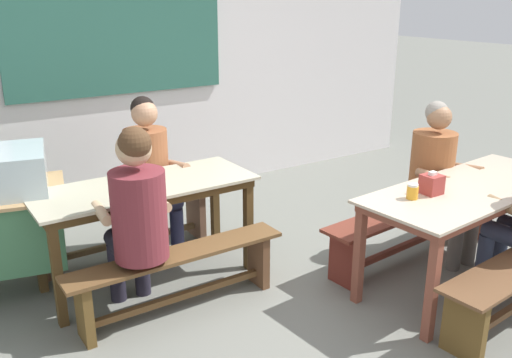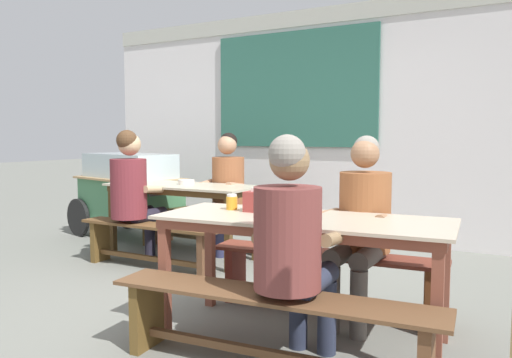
{
  "view_description": "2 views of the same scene",
  "coord_description": "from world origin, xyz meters",
  "px_view_note": "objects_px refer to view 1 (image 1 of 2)",
  "views": [
    {
      "loc": [
        -2.37,
        -2.54,
        2.07
      ],
      "look_at": [
        -0.34,
        0.55,
        0.82
      ],
      "focal_mm": 38.65,
      "sensor_mm": 36.0,
      "label": 1
    },
    {
      "loc": [
        2.19,
        -3.12,
        1.27
      ],
      "look_at": [
        0.13,
        0.6,
        0.9
      ],
      "focal_mm": 35.36,
      "sensor_mm": 36.0,
      "label": 2
    }
  ],
  "objects_px": {
    "person_left_back_turned": "(137,214)",
    "person_right_near_table": "(438,171)",
    "dining_table_far": "(145,195)",
    "person_center_facing": "(149,166)",
    "soup_bowl": "(147,179)",
    "dining_table_near": "(470,196)",
    "bench_far_back": "(123,221)",
    "bench_near_back": "(406,225)",
    "bench_far_front": "(179,272)",
    "tissue_box": "(432,184)",
    "condiment_jar": "(412,191)"
  },
  "relations": [
    {
      "from": "person_right_near_table",
      "to": "tissue_box",
      "type": "bearing_deg",
      "value": -145.08
    },
    {
      "from": "person_left_back_turned",
      "to": "tissue_box",
      "type": "xyz_separation_m",
      "value": [
        1.81,
        -0.8,
        0.09
      ]
    },
    {
      "from": "bench_far_front",
      "to": "bench_near_back",
      "type": "bearing_deg",
      "value": -8.69
    },
    {
      "from": "dining_table_far",
      "to": "bench_far_back",
      "type": "bearing_deg",
      "value": 90.3
    },
    {
      "from": "dining_table_near",
      "to": "bench_far_back",
      "type": "distance_m",
      "value": 2.71
    },
    {
      "from": "dining_table_near",
      "to": "bench_far_front",
      "type": "relative_size",
      "value": 1.21
    },
    {
      "from": "dining_table_far",
      "to": "soup_bowl",
      "type": "xyz_separation_m",
      "value": [
        0.04,
        0.02,
        0.11
      ]
    },
    {
      "from": "person_left_back_turned",
      "to": "bench_near_back",
      "type": "bearing_deg",
      "value": -9.23
    },
    {
      "from": "tissue_box",
      "to": "dining_table_near",
      "type": "bearing_deg",
      "value": -9.35
    },
    {
      "from": "person_left_back_turned",
      "to": "tissue_box",
      "type": "distance_m",
      "value": 1.99
    },
    {
      "from": "tissue_box",
      "to": "person_right_near_table",
      "type": "bearing_deg",
      "value": 34.92
    },
    {
      "from": "person_center_facing",
      "to": "bench_near_back",
      "type": "bearing_deg",
      "value": -37.64
    },
    {
      "from": "bench_far_front",
      "to": "tissue_box",
      "type": "xyz_separation_m",
      "value": [
        1.57,
        -0.75,
        0.55
      ]
    },
    {
      "from": "dining_table_far",
      "to": "dining_table_near",
      "type": "xyz_separation_m",
      "value": [
        1.94,
        -1.33,
        0.01
      ]
    },
    {
      "from": "bench_far_front",
      "to": "soup_bowl",
      "type": "bearing_deg",
      "value": 86.57
    },
    {
      "from": "person_left_back_turned",
      "to": "tissue_box",
      "type": "bearing_deg",
      "value": -23.91
    },
    {
      "from": "bench_near_back",
      "to": "person_center_facing",
      "type": "relative_size",
      "value": 1.3
    },
    {
      "from": "dining_table_near",
      "to": "person_center_facing",
      "type": "relative_size",
      "value": 1.42
    },
    {
      "from": "person_left_back_turned",
      "to": "soup_bowl",
      "type": "distance_m",
      "value": 0.56
    },
    {
      "from": "tissue_box",
      "to": "condiment_jar",
      "type": "xyz_separation_m",
      "value": [
        -0.19,
        0.0,
        -0.02
      ]
    },
    {
      "from": "person_right_near_table",
      "to": "condiment_jar",
      "type": "height_order",
      "value": "person_right_near_table"
    },
    {
      "from": "soup_bowl",
      "to": "dining_table_far",
      "type": "bearing_deg",
      "value": -144.96
    },
    {
      "from": "bench_far_back",
      "to": "dining_table_near",
      "type": "bearing_deg",
      "value": -43.57
    },
    {
      "from": "dining_table_far",
      "to": "soup_bowl",
      "type": "relative_size",
      "value": 9.4
    },
    {
      "from": "dining_table_near",
      "to": "condiment_jar",
      "type": "bearing_deg",
      "value": 173.69
    },
    {
      "from": "person_right_near_table",
      "to": "tissue_box",
      "type": "xyz_separation_m",
      "value": [
        -0.59,
        -0.41,
        0.12
      ]
    },
    {
      "from": "bench_far_back",
      "to": "soup_bowl",
      "type": "height_order",
      "value": "soup_bowl"
    },
    {
      "from": "dining_table_far",
      "to": "condiment_jar",
      "type": "bearing_deg",
      "value": -42.36
    },
    {
      "from": "person_left_back_turned",
      "to": "person_right_near_table",
      "type": "distance_m",
      "value": 2.44
    },
    {
      "from": "bench_near_back",
      "to": "tissue_box",
      "type": "relative_size",
      "value": 10.77
    },
    {
      "from": "dining_table_near",
      "to": "bench_far_back",
      "type": "bearing_deg",
      "value": 136.43
    },
    {
      "from": "bench_far_front",
      "to": "tissue_box",
      "type": "height_order",
      "value": "tissue_box"
    },
    {
      "from": "person_right_near_table",
      "to": "condiment_jar",
      "type": "xyz_separation_m",
      "value": [
        -0.78,
        -0.41,
        0.11
      ]
    },
    {
      "from": "soup_bowl",
      "to": "dining_table_near",
      "type": "bearing_deg",
      "value": -35.38
    },
    {
      "from": "person_left_back_turned",
      "to": "soup_bowl",
      "type": "height_order",
      "value": "person_left_back_turned"
    },
    {
      "from": "dining_table_far",
      "to": "bench_near_back",
      "type": "height_order",
      "value": "dining_table_far"
    },
    {
      "from": "bench_far_back",
      "to": "condiment_jar",
      "type": "height_order",
      "value": "condiment_jar"
    },
    {
      "from": "bench_far_back",
      "to": "bench_near_back",
      "type": "xyz_separation_m",
      "value": [
        1.9,
        -1.33,
        -0.0
      ]
    },
    {
      "from": "dining_table_far",
      "to": "person_left_back_turned",
      "type": "relative_size",
      "value": 1.22
    },
    {
      "from": "person_center_facing",
      "to": "condiment_jar",
      "type": "xyz_separation_m",
      "value": [
        1.15,
        -1.73,
        0.08
      ]
    },
    {
      "from": "bench_far_front",
      "to": "person_left_back_turned",
      "type": "relative_size",
      "value": 1.16
    },
    {
      "from": "bench_near_back",
      "to": "soup_bowl",
      "type": "xyz_separation_m",
      "value": [
        -1.86,
        0.83,
        0.5
      ]
    },
    {
      "from": "bench_far_back",
      "to": "bench_far_front",
      "type": "relative_size",
      "value": 1.03
    },
    {
      "from": "dining_table_far",
      "to": "person_center_facing",
      "type": "bearing_deg",
      "value": 63.12
    },
    {
      "from": "dining_table_near",
      "to": "person_right_near_table",
      "type": "height_order",
      "value": "person_right_near_table"
    },
    {
      "from": "tissue_box",
      "to": "bench_far_front",
      "type": "bearing_deg",
      "value": 154.58
    },
    {
      "from": "bench_near_back",
      "to": "person_left_back_turned",
      "type": "bearing_deg",
      "value": 170.77
    },
    {
      "from": "bench_far_back",
      "to": "tissue_box",
      "type": "distance_m",
      "value": 2.44
    },
    {
      "from": "person_right_near_table",
      "to": "person_left_back_turned",
      "type": "bearing_deg",
      "value": 170.82
    },
    {
      "from": "soup_bowl",
      "to": "person_left_back_turned",
      "type": "bearing_deg",
      "value": -119.54
    }
  ]
}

